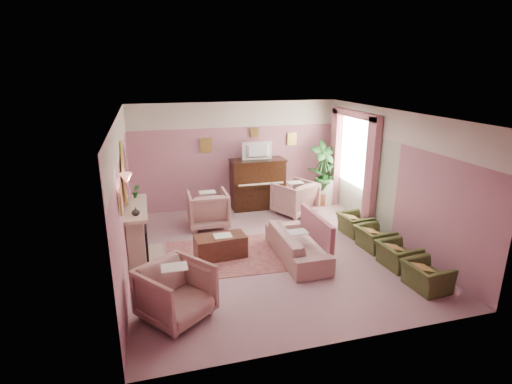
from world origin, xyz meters
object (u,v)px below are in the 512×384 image
object	(u,v)px
olive_chair_d	(355,221)
sofa	(297,239)
floral_armchair_right	(295,196)
olive_chair_c	(374,235)
side_table	(325,191)
floral_armchair_front	(176,290)
floral_armchair_left	(208,207)
olive_chair_b	(398,252)
piano	(257,184)
television	(258,150)
olive_chair_a	(427,272)
coffee_table	(221,246)

from	to	relation	value
olive_chair_d	sofa	bearing A→B (deg)	-155.64
floral_armchair_right	olive_chair_c	distance (m)	2.56
floral_armchair_right	olive_chair_d	size ratio (longest dim) A/B	1.32
sofa	side_table	distance (m)	3.52
floral_armchair_front	olive_chair_c	size ratio (longest dim) A/B	1.32
sofa	floral_armchair_front	bearing A→B (deg)	-150.42
floral_armchair_left	olive_chair_c	bearing A→B (deg)	-34.81
floral_armchair_left	olive_chair_b	bearing A→B (deg)	-43.75
floral_armchair_left	olive_chair_c	world-z (taller)	floral_armchair_left
floral_armchair_left	floral_armchair_front	world-z (taller)	same
olive_chair_b	side_table	bearing A→B (deg)	86.20
piano	floral_armchair_right	bearing A→B (deg)	-43.20
side_table	olive_chair_d	bearing A→B (deg)	-96.65
floral_armchair_left	olive_chair_d	size ratio (longest dim) A/B	1.32
piano	television	world-z (taller)	television
olive_chair_c	piano	bearing A→B (deg)	117.52
olive_chair_c	side_table	distance (m)	2.99
sofa	olive_chair_a	distance (m)	2.40
floral_armchair_front	piano	bearing A→B (deg)	60.65
olive_chair_d	floral_armchair_left	bearing A→B (deg)	156.57
sofa	floral_armchair_right	distance (m)	2.50
floral_armchair_right	olive_chair_b	distance (m)	3.34
piano	floral_armchair_front	xyz separation A→B (m)	(-2.53, -4.49, -0.17)
piano	olive_chair_d	xyz separation A→B (m)	(1.64, -2.32, -0.34)
olive_chair_a	olive_chair_d	world-z (taller)	same
coffee_table	olive_chair_a	size ratio (longest dim) A/B	1.39
olive_chair_c	floral_armchair_left	bearing A→B (deg)	145.19
sofa	side_table	size ratio (longest dim) A/B	2.75
coffee_table	olive_chair_d	xyz separation A→B (m)	(3.15, 0.34, 0.09)
floral_armchair_right	floral_armchair_front	bearing A→B (deg)	-131.44
floral_armchair_front	floral_armchair_right	bearing A→B (deg)	48.56
sofa	olive_chair_d	bearing A→B (deg)	24.36
piano	floral_armchair_right	distance (m)	1.09
sofa	olive_chair_c	distance (m)	1.70
floral_armchair_front	coffee_table	bearing A→B (deg)	61.08
olive_chair_b	sofa	bearing A→B (deg)	152.70
coffee_table	olive_chair_a	xyz separation A→B (m)	(3.15, -2.12, 0.09)
coffee_table	side_table	bearing A→B (deg)	36.29
television	olive_chair_b	distance (m)	4.43
floral_armchair_right	piano	bearing A→B (deg)	136.80
coffee_table	olive_chair_c	world-z (taller)	olive_chair_c
floral_armchair_right	coffee_table	bearing A→B (deg)	-140.14
olive_chair_c	floral_armchair_front	bearing A→B (deg)	-162.04
television	olive_chair_a	xyz separation A→B (m)	(1.64, -4.73, -1.29)
floral_armchair_front	olive_chair_b	size ratio (longest dim) A/B	1.32
olive_chair_b	side_table	size ratio (longest dim) A/B	1.03
side_table	piano	bearing A→B (deg)	175.13
olive_chair_b	side_table	distance (m)	3.81
olive_chair_c	side_table	size ratio (longest dim) A/B	1.03
floral_armchair_left	side_table	distance (m)	3.48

